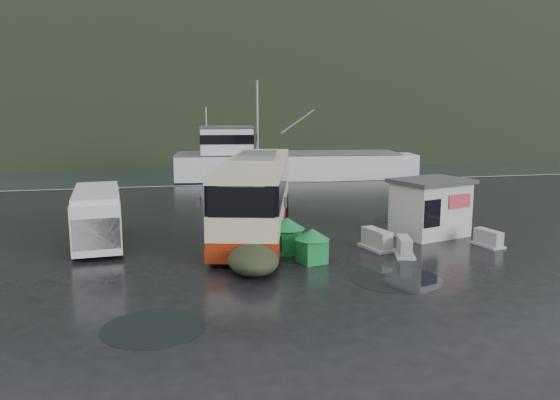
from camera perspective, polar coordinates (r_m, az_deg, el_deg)
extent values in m
plane|color=black|center=(23.29, -2.14, -5.38)|extent=(160.00, 160.00, 0.00)
cube|color=black|center=(132.32, -10.63, 7.04)|extent=(300.00, 180.00, 0.02)
cube|color=#999993|center=(42.75, -6.87, 1.56)|extent=(160.00, 0.60, 1.50)
ellipsoid|color=black|center=(272.55, -9.43, 8.44)|extent=(780.00, 540.00, 570.00)
cylinder|color=black|center=(20.11, 12.06, -8.06)|extent=(3.28, 3.28, 0.01)
cylinder|color=black|center=(16.02, -13.01, -12.84)|extent=(2.94, 2.94, 0.01)
cylinder|color=black|center=(30.55, 12.34, -1.91)|extent=(2.75, 2.75, 0.01)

